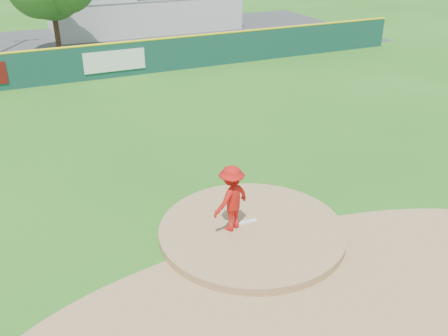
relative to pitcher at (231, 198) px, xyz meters
name	(u,v)px	position (x,y,z in m)	size (l,w,h in m)	color
ground	(252,234)	(0.57, -0.23, -1.25)	(120.00, 120.00, 0.00)	#286B19
pitchers_mound	(252,234)	(0.57, -0.23, -1.25)	(5.50, 5.50, 0.50)	#9E774C
pitching_rubber	(247,222)	(0.57, 0.07, -0.98)	(0.60, 0.15, 0.04)	white
infield_dirt_arc	(307,297)	(0.57, -3.23, -1.25)	(15.40, 15.40, 0.01)	#9E774C
parking_lot	(84,46)	(0.57, 26.77, -1.24)	(44.00, 16.00, 0.02)	#38383A
pitcher	(231,198)	(0.00, 0.00, 0.00)	(1.30, 0.75, 2.01)	red
van	(45,62)	(-2.84, 20.55, -0.58)	(2.17, 4.71, 1.31)	silver
pool_building_grp	(142,8)	(6.57, 31.77, 0.41)	(15.20, 8.20, 3.31)	silver
fence_banners	(46,68)	(-3.04, 17.69, -0.25)	(11.27, 0.04, 1.20)	#60100D
outfield_fence	(110,59)	(0.57, 17.77, -0.17)	(40.00, 0.14, 2.07)	#134038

